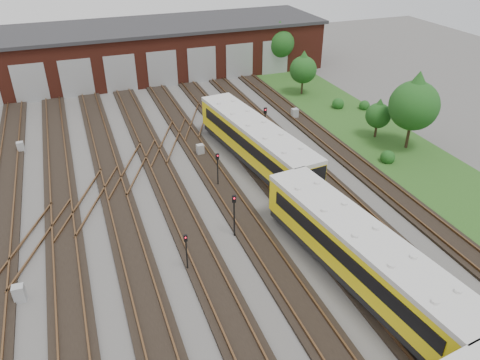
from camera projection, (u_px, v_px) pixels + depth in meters
name	position (u px, v px, depth m)	size (l,w,h in m)	color
ground	(236.00, 259.00, 29.44)	(120.00, 120.00, 0.00)	#464341
track_network	(230.00, 253.00, 29.81)	(30.40, 70.00, 0.33)	black
maintenance_shed	(129.00, 51.00, 60.16)	(51.00, 12.50, 6.35)	#582116
grass_verge	(391.00, 146.00, 43.30)	(8.00, 55.00, 0.05)	#1E4617
metro_train	(362.00, 255.00, 26.58)	(4.78, 48.20, 3.30)	black
signal_mast_0	(186.00, 248.00, 27.64)	(0.24, 0.22, 2.67)	black
signal_mast_1	(234.00, 210.00, 30.52)	(0.28, 0.27, 3.18)	black
signal_mast_2	(218.00, 166.00, 36.22)	(0.24, 0.22, 2.89)	black
signal_mast_3	(265.00, 120.00, 43.04)	(0.31, 0.29, 3.45)	black
relay_cabinet_0	(19.00, 293.00, 26.05)	(0.63, 0.53, 1.06)	#9D9FA2
relay_cabinet_1	(21.00, 147.00, 42.11)	(0.59, 0.49, 0.99)	#9D9FA2
relay_cabinet_2	(200.00, 150.00, 41.57)	(0.62, 0.51, 1.03)	#9D9FA2
relay_cabinet_3	(272.00, 155.00, 40.80)	(0.57, 0.47, 0.95)	#9D9FA2
relay_cabinet_4	(295.00, 114.00, 48.80)	(0.65, 0.55, 1.09)	#9D9FA2
tree_0	(279.00, 39.00, 61.39)	(4.00, 4.00, 6.62)	black
tree_1	(303.00, 66.00, 53.90)	(3.13, 3.13, 5.18)	black
tree_2	(415.00, 100.00, 40.75)	(4.38, 4.38, 7.26)	black
tree_3	(379.00, 113.00, 43.85)	(2.37, 2.37, 3.93)	black
bush_0	(388.00, 155.00, 40.38)	(1.26, 1.26, 1.26)	#134514
bush_1	(338.00, 102.00, 51.38)	(1.31, 1.31, 1.31)	#134514
bush_2	(365.00, 104.00, 51.10)	(1.16, 1.16, 1.16)	#134514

